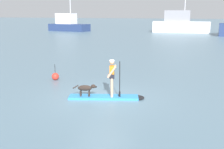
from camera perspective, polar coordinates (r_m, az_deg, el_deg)
The scene contains 7 objects.
ground_plane at distance 12.66m, azimuth -1.75°, elevation -4.88°, with size 400.00×400.00×0.00m, color slate.
paddleboard at distance 12.64m, azimuth -0.72°, elevation -4.68°, with size 3.43×1.84×0.10m.
person_paddler at distance 12.37m, azimuth 0.05°, elevation -0.11°, with size 0.68×0.59×1.69m.
dog at distance 12.61m, azimuth -5.36°, elevation -2.83°, with size 1.06×0.47×0.54m.
moored_boat_port at distance 62.45m, azimuth -9.01°, elevation 10.13°, with size 9.46×4.43×10.58m.
moored_boat_far_starboard at distance 58.33m, azimuth 13.82°, elevation 10.02°, with size 11.32×3.96×11.88m.
marker_buoy at distance 16.38m, azimuth -11.56°, elevation -0.37°, with size 0.41×0.41×0.91m.
Camera 1 is at (5.00, -11.01, 3.77)m, focal length 44.51 mm.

